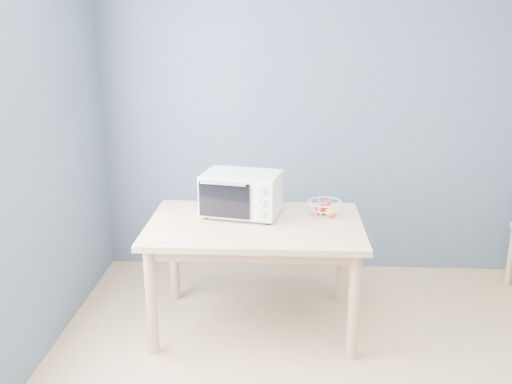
{
  "coord_description": "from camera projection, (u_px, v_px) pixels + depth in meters",
  "views": [
    {
      "loc": [
        -0.52,
        -2.27,
        2.02
      ],
      "look_at": [
        -0.71,
        1.33,
        0.93
      ],
      "focal_mm": 40.0,
      "sensor_mm": 36.0,
      "label": 1
    }
  ],
  "objects": [
    {
      "name": "dining_table",
      "position": [
        255.0,
        237.0,
        3.75
      ],
      "size": [
        1.4,
        0.9,
        0.75
      ],
      "color": "tan",
      "rests_on": "ground"
    },
    {
      "name": "room",
      "position": [
        410.0,
        202.0,
        2.35
      ],
      "size": [
        4.01,
        4.51,
        2.61
      ],
      "color": "tan",
      "rests_on": "ground"
    },
    {
      "name": "toaster_oven",
      "position": [
        239.0,
        193.0,
        3.82
      ],
      "size": [
        0.56,
        0.44,
        0.3
      ],
      "rotation": [
        0.0,
        0.0,
        -0.2
      ],
      "color": "white",
      "rests_on": "dining_table"
    },
    {
      "name": "fruit_basket",
      "position": [
        325.0,
        208.0,
        3.83
      ],
      "size": [
        0.29,
        0.29,
        0.12
      ],
      "rotation": [
        0.0,
        0.0,
        0.31
      ],
      "color": "white",
      "rests_on": "dining_table"
    }
  ]
}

